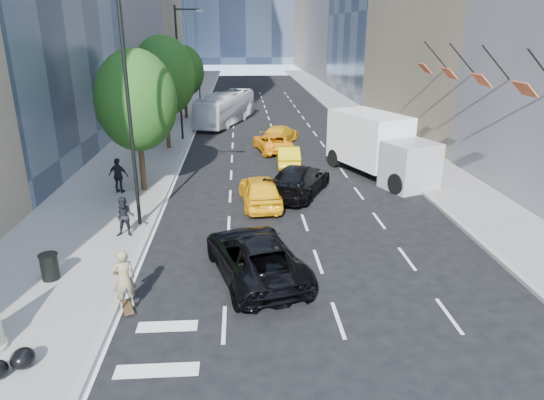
{
  "coord_description": "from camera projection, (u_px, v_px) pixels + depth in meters",
  "views": [
    {
      "loc": [
        -1.88,
        -16.66,
        8.45
      ],
      "look_at": [
        -0.6,
        2.7,
        1.6
      ],
      "focal_mm": 32.0,
      "sensor_mm": 36.0,
      "label": 1
    }
  ],
  "objects": [
    {
      "name": "garbage_bags",
      "position": [
        12.0,
        363.0,
        12.37
      ],
      "size": [
        1.06,
        1.02,
        0.52
      ],
      "color": "black",
      "rests_on": "sidewalk_left"
    },
    {
      "name": "skateboarder",
      "position": [
        124.0,
        283.0,
        15.1
      ],
      "size": [
        0.84,
        0.7,
        1.96
      ],
      "primitive_type": "imported",
      "rotation": [
        0.0,
        0.0,
        3.53
      ],
      "color": "olive",
      "rests_on": "ground"
    },
    {
      "name": "box_truck",
      "position": [
        379.0,
        146.0,
        29.03
      ],
      "size": [
        5.4,
        8.09,
        3.65
      ],
      "rotation": [
        0.0,
        0.0,
        0.39
      ],
      "color": "silver",
      "rests_on": "ground"
    },
    {
      "name": "traffic_signal",
      "position": [
        199.0,
        69.0,
        54.43
      ],
      "size": [
        2.48,
        0.53,
        5.2
      ],
      "color": "black",
      "rests_on": "sidewalk_left"
    },
    {
      "name": "tree_mid",
      "position": [
        164.0,
        76.0,
        34.26
      ],
      "size": [
        4.5,
        4.5,
        7.99
      ],
      "color": "#2E2412",
      "rests_on": "sidewalk_left"
    },
    {
      "name": "facade_flags",
      "position": [
        467.0,
        73.0,
        26.61
      ],
      "size": [
        1.85,
        13.3,
        2.05
      ],
      "color": "black",
      "rests_on": "ground"
    },
    {
      "name": "city_bus",
      "position": [
        226.0,
        108.0,
        45.49
      ],
      "size": [
        5.68,
        10.66,
        2.91
      ],
      "primitive_type": "imported",
      "rotation": [
        0.0,
        0.0,
        -0.33
      ],
      "color": "white",
      "rests_on": "ground"
    },
    {
      "name": "lamp_near",
      "position": [
        132.0,
        97.0,
        20.04
      ],
      "size": [
        2.13,
        0.22,
        10.0
      ],
      "color": "black",
      "rests_on": "sidewalk_left"
    },
    {
      "name": "ground",
      "position": [
        292.0,
        262.0,
        18.6
      ],
      "size": [
        160.0,
        160.0,
        0.0
      ],
      "primitive_type": "plane",
      "color": "black",
      "rests_on": "ground"
    },
    {
      "name": "sidewalk_right",
      "position": [
        361.0,
        120.0,
        47.43
      ],
      "size": [
        4.0,
        120.0,
        0.15
      ],
      "primitive_type": "cube",
      "color": "slate",
      "rests_on": "ground"
    },
    {
      "name": "taxi_a",
      "position": [
        260.0,
        190.0,
        24.39
      ],
      "size": [
        2.26,
        4.77,
        1.58
      ],
      "primitive_type": "imported",
      "rotation": [
        0.0,
        0.0,
        3.23
      ],
      "color": "#FFB50D",
      "rests_on": "ground"
    },
    {
      "name": "taxi_d",
      "position": [
        280.0,
        134.0,
        37.73
      ],
      "size": [
        3.6,
        5.3,
        1.43
      ],
      "primitive_type": "imported",
      "rotation": [
        0.0,
        0.0,
        2.78
      ],
      "color": "#F3A80C",
      "rests_on": "ground"
    },
    {
      "name": "lamp_far",
      "position": [
        181.0,
        66.0,
        36.97
      ],
      "size": [
        2.13,
        0.22,
        10.0
      ],
      "color": "black",
      "rests_on": "sidewalk_left"
    },
    {
      "name": "trash_can",
      "position": [
        50.0,
        267.0,
        16.91
      ],
      "size": [
        0.6,
        0.6,
        0.91
      ],
      "primitive_type": "cylinder",
      "color": "black",
      "rests_on": "sidewalk_left"
    },
    {
      "name": "tree_near",
      "position": [
        136.0,
        101.0,
        24.97
      ],
      "size": [
        4.2,
        4.2,
        7.46
      ],
      "color": "#2E2412",
      "rests_on": "sidewalk_left"
    },
    {
      "name": "taxi_c",
      "position": [
        273.0,
        142.0,
        35.35
      ],
      "size": [
        3.02,
        5.05,
        1.31
      ],
      "primitive_type": "imported",
      "rotation": [
        0.0,
        0.0,
        3.33
      ],
      "color": "#FF9E0D",
      "rests_on": "ground"
    },
    {
      "name": "black_sedan_mercedes",
      "position": [
        299.0,
        180.0,
        25.93
      ],
      "size": [
        4.44,
        6.08,
        1.64
      ],
      "primitive_type": "imported",
      "rotation": [
        0.0,
        0.0,
        2.71
      ],
      "color": "black",
      "rests_on": "ground"
    },
    {
      "name": "tree_far",
      "position": [
        184.0,
        71.0,
        46.72
      ],
      "size": [
        3.9,
        3.9,
        6.92
      ],
      "color": "#2E2412",
      "rests_on": "sidewalk_left"
    },
    {
      "name": "sidewalk_left",
      "position": [
        165.0,
        122.0,
        46.24
      ],
      "size": [
        6.0,
        120.0,
        0.15
      ],
      "primitive_type": "cube",
      "color": "slate",
      "rests_on": "ground"
    },
    {
      "name": "taxi_b",
      "position": [
        288.0,
        156.0,
        31.63
      ],
      "size": [
        1.55,
        4.06,
        1.32
      ],
      "primitive_type": "imported",
      "rotation": [
        0.0,
        0.0,
        3.1
      ],
      "color": "#DABA0B",
      "rests_on": "ground"
    },
    {
      "name": "black_sedan_lincoln",
      "position": [
        255.0,
        256.0,
        17.3
      ],
      "size": [
        4.09,
        6.3,
        1.61
      ],
      "primitive_type": "imported",
      "rotation": [
        0.0,
        0.0,
        3.4
      ],
      "color": "black",
      "rests_on": "ground"
    },
    {
      "name": "pedestrian_b",
      "position": [
        119.0,
        176.0,
        25.78
      ],
      "size": [
        1.2,
        0.77,
        1.89
      ],
      "primitive_type": "imported",
      "rotation": [
        0.0,
        0.0,
        2.84
      ],
      "color": "black",
      "rests_on": "sidewalk_left"
    },
    {
      "name": "pedestrian_a",
      "position": [
        125.0,
        217.0,
        20.3
      ],
      "size": [
        0.86,
        0.68,
        1.74
      ],
      "primitive_type": "imported",
      "rotation": [
        0.0,
        0.0,
        -0.02
      ],
      "color": "black",
      "rests_on": "sidewalk_left"
    }
  ]
}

